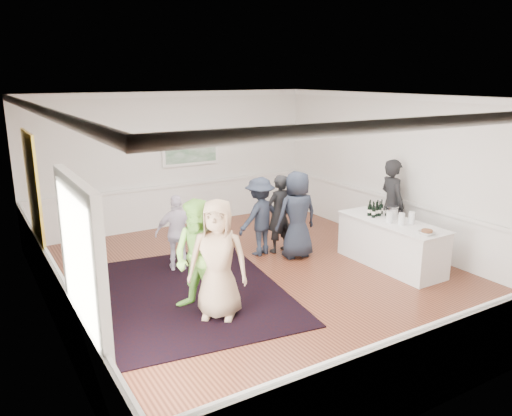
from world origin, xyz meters
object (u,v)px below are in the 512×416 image
guest_tan (218,259)px  guest_lilac (178,233)px  guest_green (199,258)px  guest_dark_b (279,214)px  guest_navy (297,215)px  serving_table (391,243)px  nut_bowl (427,232)px  guest_dark_a (260,216)px  ice_bucket (391,213)px  bartender (392,205)px

guest_tan → guest_lilac: 2.10m
guest_green → guest_lilac: size_ratio=1.24×
guest_tan → guest_dark_b: guest_tan is taller
guest_tan → guest_navy: bearing=68.6°
guest_dark_b → serving_table: bearing=119.2°
guest_lilac → guest_navy: 2.37m
guest_tan → nut_bowl: bearing=26.7°
serving_table → guest_dark_a: bearing=134.6°
guest_lilac → guest_navy: guest_navy is taller
guest_lilac → guest_dark_a: 1.74m
guest_tan → guest_navy: guest_tan is taller
guest_green → guest_dark_b: guest_green is taller
guest_dark_a → nut_bowl: bearing=108.8°
guest_green → ice_bucket: size_ratio=6.86×
guest_navy → ice_bucket: (1.35, -1.20, 0.13)m
bartender → nut_bowl: 1.83m
serving_table → ice_bucket: size_ratio=8.47×
serving_table → guest_tan: bearing=-177.4°
serving_table → ice_bucket: ice_bucket is taller
guest_lilac → nut_bowl: (3.46, -2.79, 0.21)m
guest_dark_b → guest_green: bearing=24.3°
nut_bowl → guest_green: bearing=165.6°
serving_table → nut_bowl: nut_bowl is taller
guest_navy → guest_dark_b: bearing=-66.5°
guest_navy → nut_bowl: 2.50m
serving_table → ice_bucket: 0.58m
guest_tan → guest_lilac: guest_tan is taller
guest_lilac → guest_dark_a: size_ratio=0.90×
guest_lilac → guest_dark_b: size_ratio=0.89×
guest_green → guest_tan: bearing=3.0°
guest_tan → guest_navy: 2.93m
guest_dark_a → ice_bucket: bearing=124.7°
bartender → guest_green: 4.73m
guest_dark_a → guest_lilac: bearing=-16.0°
bartender → guest_green: (-4.68, -0.64, -0.06)m
guest_dark_a → bartender: bearing=143.3°
bartender → guest_navy: bearing=85.6°
serving_table → bartender: 1.16m
guest_lilac → guest_green: bearing=95.1°
guest_green → guest_dark_b: size_ratio=1.10×
serving_table → nut_bowl: (-0.09, -0.88, 0.48)m
guest_tan → guest_dark_b: 3.07m
guest_green → serving_table: bearing=58.1°
guest_green → guest_lilac: guest_green is taller
guest_lilac → guest_dark_a: guest_dark_a is taller
guest_dark_a → guest_navy: (0.56, -0.50, 0.08)m
serving_table → guest_dark_b: (-1.39, 1.78, 0.36)m
guest_navy → guest_green: bearing=30.7°
guest_lilac → ice_bucket: size_ratio=5.54×
guest_dark_a → nut_bowl: 3.22m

